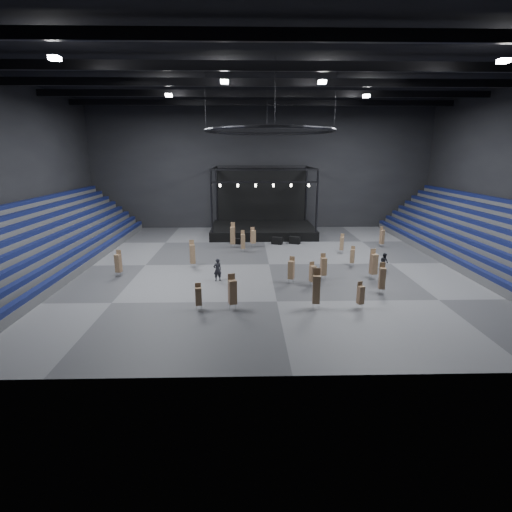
{
  "coord_description": "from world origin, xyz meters",
  "views": [
    {
      "loc": [
        -2.32,
        -39.01,
        10.95
      ],
      "look_at": [
        -1.38,
        -2.0,
        1.4
      ],
      "focal_mm": 28.0,
      "sensor_mm": 36.0,
      "label": 1
    }
  ],
  "objects_px": {
    "chair_stack_13": "(243,241)",
    "chair_stack_8": "(323,266)",
    "flight_case_left": "(237,241)",
    "chair_stack_15": "(342,243)",
    "chair_stack_2": "(382,237)",
    "chair_stack_14": "(233,235)",
    "stage": "(263,223)",
    "chair_stack_7": "(253,236)",
    "chair_stack_0": "(382,278)",
    "chair_stack_12": "(316,289)",
    "flight_case_mid": "(277,241)",
    "chair_stack_4": "(198,296)",
    "flight_case_right": "(295,240)",
    "chair_stack_11": "(291,269)",
    "chair_stack_9": "(118,263)",
    "chair_stack_3": "(352,256)",
    "chair_stack_16": "(361,294)",
    "crew_member": "(384,262)",
    "chair_stack_5": "(192,254)",
    "chair_stack_6": "(313,273)",
    "chair_stack_1": "(232,291)",
    "chair_stack_10": "(374,264)",
    "man_center": "(217,270)"
  },
  "relations": [
    {
      "from": "chair_stack_5",
      "to": "chair_stack_8",
      "type": "distance_m",
      "value": 12.85
    },
    {
      "from": "chair_stack_16",
      "to": "crew_member",
      "type": "xyz_separation_m",
      "value": [
        4.92,
        9.38,
        -0.17
      ]
    },
    {
      "from": "chair_stack_3",
      "to": "chair_stack_7",
      "type": "distance_m",
      "value": 13.17
    },
    {
      "from": "flight_case_right",
      "to": "chair_stack_6",
      "type": "xyz_separation_m",
      "value": [
        -0.44,
        -16.3,
        0.66
      ]
    },
    {
      "from": "stage",
      "to": "chair_stack_3",
      "type": "relative_size",
      "value": 6.86
    },
    {
      "from": "flight_case_left",
      "to": "chair_stack_4",
      "type": "xyz_separation_m",
      "value": [
        -2.3,
        -21.5,
        0.7
      ]
    },
    {
      "from": "flight_case_left",
      "to": "chair_stack_15",
      "type": "height_order",
      "value": "chair_stack_15"
    },
    {
      "from": "flight_case_mid",
      "to": "chair_stack_8",
      "type": "distance_m",
      "value": 14.68
    },
    {
      "from": "chair_stack_9",
      "to": "chair_stack_14",
      "type": "bearing_deg",
      "value": 63.56
    },
    {
      "from": "flight_case_right",
      "to": "chair_stack_6",
      "type": "relative_size",
      "value": 0.64
    },
    {
      "from": "chair_stack_11",
      "to": "crew_member",
      "type": "relative_size",
      "value": 1.35
    },
    {
      "from": "chair_stack_0",
      "to": "chair_stack_11",
      "type": "height_order",
      "value": "chair_stack_0"
    },
    {
      "from": "flight_case_left",
      "to": "flight_case_right",
      "type": "bearing_deg",
      "value": -0.18
    },
    {
      "from": "flight_case_left",
      "to": "chair_stack_15",
      "type": "relative_size",
      "value": 0.48
    },
    {
      "from": "flight_case_right",
      "to": "chair_stack_3",
      "type": "xyz_separation_m",
      "value": [
        4.51,
        -10.34,
        0.61
      ]
    },
    {
      "from": "chair_stack_16",
      "to": "crew_member",
      "type": "bearing_deg",
      "value": 44.75
    },
    {
      "from": "chair_stack_14",
      "to": "chair_stack_15",
      "type": "height_order",
      "value": "chair_stack_14"
    },
    {
      "from": "flight_case_left",
      "to": "chair_stack_3",
      "type": "bearing_deg",
      "value": -41.48
    },
    {
      "from": "chair_stack_12",
      "to": "chair_stack_13",
      "type": "bearing_deg",
      "value": 114.89
    },
    {
      "from": "chair_stack_12",
      "to": "chair_stack_0",
      "type": "bearing_deg",
      "value": 36.12
    },
    {
      "from": "chair_stack_2",
      "to": "chair_stack_16",
      "type": "height_order",
      "value": "chair_stack_2"
    },
    {
      "from": "chair_stack_0",
      "to": "chair_stack_12",
      "type": "xyz_separation_m",
      "value": [
        -5.84,
        -3.16,
        0.23
      ]
    },
    {
      "from": "chair_stack_9",
      "to": "man_center",
      "type": "height_order",
      "value": "chair_stack_9"
    },
    {
      "from": "chair_stack_0",
      "to": "chair_stack_9",
      "type": "bearing_deg",
      "value": 173.18
    },
    {
      "from": "chair_stack_10",
      "to": "chair_stack_15",
      "type": "height_order",
      "value": "chair_stack_10"
    },
    {
      "from": "chair_stack_12",
      "to": "chair_stack_14",
      "type": "height_order",
      "value": "chair_stack_14"
    },
    {
      "from": "chair_stack_13",
      "to": "chair_stack_8",
      "type": "bearing_deg",
      "value": -64.62
    },
    {
      "from": "flight_case_left",
      "to": "chair_stack_10",
      "type": "height_order",
      "value": "chair_stack_10"
    },
    {
      "from": "chair_stack_1",
      "to": "chair_stack_12",
      "type": "relative_size",
      "value": 0.88
    },
    {
      "from": "stage",
      "to": "chair_stack_16",
      "type": "height_order",
      "value": "stage"
    },
    {
      "from": "chair_stack_2",
      "to": "chair_stack_3",
      "type": "bearing_deg",
      "value": -147.45
    },
    {
      "from": "flight_case_mid",
      "to": "flight_case_right",
      "type": "bearing_deg",
      "value": 5.75
    },
    {
      "from": "chair_stack_9",
      "to": "chair_stack_14",
      "type": "height_order",
      "value": "chair_stack_14"
    },
    {
      "from": "chair_stack_8",
      "to": "stage",
      "type": "bearing_deg",
      "value": 91.91
    },
    {
      "from": "chair_stack_2",
      "to": "chair_stack_14",
      "type": "distance_m",
      "value": 17.91
    },
    {
      "from": "flight_case_left",
      "to": "chair_stack_14",
      "type": "distance_m",
      "value": 2.3
    },
    {
      "from": "flight_case_right",
      "to": "chair_stack_4",
      "type": "distance_m",
      "value": 23.5
    },
    {
      "from": "chair_stack_5",
      "to": "chair_stack_14",
      "type": "height_order",
      "value": "chair_stack_14"
    },
    {
      "from": "chair_stack_5",
      "to": "chair_stack_8",
      "type": "height_order",
      "value": "chair_stack_5"
    },
    {
      "from": "chair_stack_3",
      "to": "chair_stack_4",
      "type": "height_order",
      "value": "chair_stack_3"
    },
    {
      "from": "stage",
      "to": "chair_stack_14",
      "type": "bearing_deg",
      "value": -114.33
    },
    {
      "from": "chair_stack_1",
      "to": "chair_stack_13",
      "type": "distance_m",
      "value": 17.46
    },
    {
      "from": "flight_case_mid",
      "to": "chair_stack_7",
      "type": "relative_size",
      "value": 0.57
    },
    {
      "from": "chair_stack_9",
      "to": "chair_stack_12",
      "type": "bearing_deg",
      "value": -11.05
    },
    {
      "from": "flight_case_mid",
      "to": "chair_stack_16",
      "type": "distance_m",
      "value": 21.72
    },
    {
      "from": "flight_case_left",
      "to": "chair_stack_7",
      "type": "xyz_separation_m",
      "value": [
        1.99,
        -1.5,
        0.9
      ]
    },
    {
      "from": "chair_stack_2",
      "to": "chair_stack_4",
      "type": "distance_m",
      "value": 27.73
    },
    {
      "from": "chair_stack_2",
      "to": "chair_stack_11",
      "type": "distance_m",
      "value": 18.37
    },
    {
      "from": "flight_case_mid",
      "to": "chair_stack_4",
      "type": "relative_size",
      "value": 0.67
    },
    {
      "from": "flight_case_left",
      "to": "chair_stack_11",
      "type": "xyz_separation_m",
      "value": [
        5.03,
        -15.57,
        0.88
      ]
    }
  ]
}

